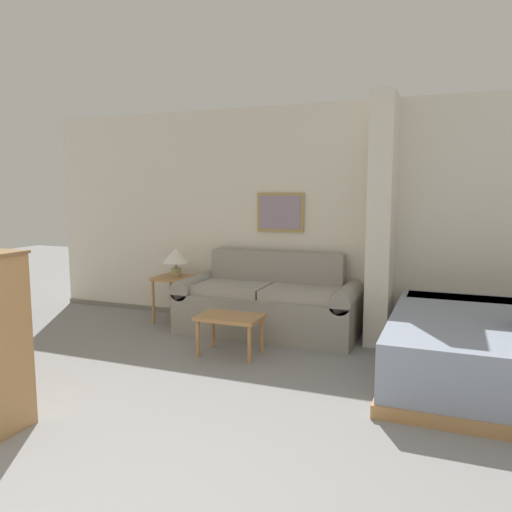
{
  "coord_description": "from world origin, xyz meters",
  "views": [
    {
      "loc": [
        1.58,
        -1.47,
        1.6
      ],
      "look_at": [
        0.02,
        2.5,
        1.05
      ],
      "focal_mm": 35.0,
      "sensor_mm": 36.0,
      "label": 1
    }
  ],
  "objects_px": {
    "bed": "(501,350)",
    "coffee_table": "(230,321)",
    "table_lamp": "(176,256)",
    "couch": "(268,304)"
  },
  "relations": [
    {
      "from": "table_lamp",
      "to": "couch",
      "type": "bearing_deg",
      "value": -2.23
    },
    {
      "from": "table_lamp",
      "to": "bed",
      "type": "distance_m",
      "value": 3.68
    },
    {
      "from": "coffee_table",
      "to": "bed",
      "type": "distance_m",
      "value": 2.43
    },
    {
      "from": "couch",
      "to": "coffee_table",
      "type": "distance_m",
      "value": 0.88
    },
    {
      "from": "couch",
      "to": "table_lamp",
      "type": "xyz_separation_m",
      "value": [
        -1.23,
        0.05,
        0.48
      ]
    },
    {
      "from": "couch",
      "to": "bed",
      "type": "distance_m",
      "value": 2.44
    },
    {
      "from": "bed",
      "to": "couch",
      "type": "bearing_deg",
      "value": 163.46
    },
    {
      "from": "couch",
      "to": "bed",
      "type": "height_order",
      "value": "couch"
    },
    {
      "from": "couch",
      "to": "table_lamp",
      "type": "height_order",
      "value": "table_lamp"
    },
    {
      "from": "bed",
      "to": "coffee_table",
      "type": "bearing_deg",
      "value": -175.7
    }
  ]
}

